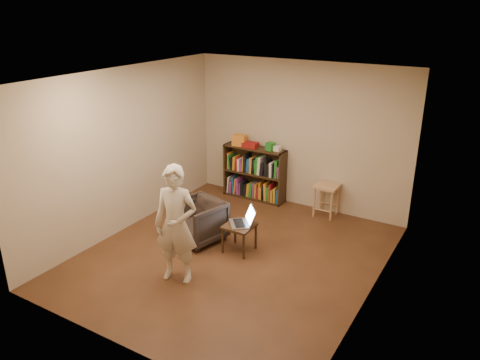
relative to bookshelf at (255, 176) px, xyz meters
The scene contains 15 objects.
floor 2.28m from the bookshelf, 69.09° to the right, with size 4.50×4.50×0.00m, color #402614.
ceiling 3.11m from the bookshelf, 69.09° to the right, with size 4.50×4.50×0.00m, color silver.
wall_back 1.19m from the bookshelf, 11.03° to the left, with size 4.00×4.00×0.00m, color #C6B096.
wall_left 2.56m from the bookshelf, 119.81° to the right, with size 4.50×4.50×0.00m, color #C6B096.
wall_right 3.60m from the bookshelf, 36.79° to the right, with size 4.50×4.50×0.00m, color #C6B096.
bookshelf is the anchor object (origin of this frame).
box_yellow 0.73m from the bookshelf, behind, with size 0.24×0.18×0.20m, color orange.
red_cloth 0.61m from the bookshelf, 150.54° to the right, with size 0.27×0.20×0.09m, color maroon.
box_green 0.71m from the bookshelf, ahead, with size 0.14×0.14×0.14m, color #207923.
box_white 0.76m from the bookshelf, ahead, with size 0.11×0.11×0.09m, color silver.
stool 1.45m from the bookshelf, ahead, with size 0.39×0.39×0.57m.
armchair 1.95m from the bookshelf, 87.67° to the right, with size 0.70×0.72×0.66m, color #2B231D.
side_table 2.07m from the bookshelf, 67.19° to the right, with size 0.42×0.42×0.43m.
laptop 2.02m from the bookshelf, 65.62° to the right, with size 0.50×0.50×0.26m.
person 3.03m from the bookshelf, 80.74° to the right, with size 0.59×0.38×1.61m, color beige.
Camera 1 is at (3.18, -5.12, 3.50)m, focal length 35.00 mm.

